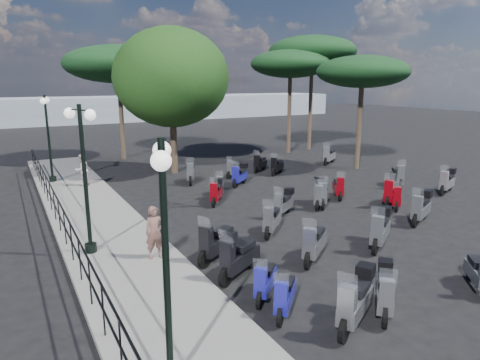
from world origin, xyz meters
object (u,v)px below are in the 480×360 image
scooter_3 (272,221)px  lamp_post_1 (84,170)px  scooter_9 (284,204)px  scooter_5 (191,174)px  pedestrian_far (82,170)px  scooter_14 (380,230)px  scooter_27 (391,193)px  scooter_31 (239,259)px  scooter_20 (396,198)px  scooter_4 (216,192)px  pine_2 (118,64)px  pine_3 (363,72)px  scooter_8 (314,244)px  scooter_11 (220,186)px  scooter_12 (479,274)px  scooter_21 (421,208)px  scooter_16 (321,197)px  scooter_22 (320,193)px  woman (155,232)px  scooter_2 (217,243)px  scooter_32 (260,164)px  scooter_26 (447,182)px  scooter_10 (240,175)px  pine_1 (312,51)px  pine_0 (291,64)px  scooter_28 (398,176)px  scooter_15 (338,188)px  scooter_7 (385,292)px  scooter_23 (277,166)px  scooter_1 (265,282)px  broadleaf_tree (171,78)px  scooter_30 (285,296)px  scooter_0 (355,301)px  scooter_17 (235,170)px

scooter_3 → lamp_post_1: bearing=36.2°
lamp_post_1 → scooter_9: lamp_post_1 is taller
scooter_5 → pedestrian_far: bearing=7.0°
scooter_14 → scooter_27: (3.88, 3.05, -0.05)m
scooter_31 → scooter_20: bearing=-104.3°
scooter_4 → pine_2: bearing=-50.6°
pine_3 → scooter_20: bearing=-123.1°
pedestrian_far → scooter_8: size_ratio=0.99×
scooter_4 → scooter_11: (0.64, 0.99, -0.04)m
scooter_12 → scooter_21: bearing=-86.4°
lamp_post_1 → scooter_12: 10.60m
scooter_16 → scooter_22: (0.14, 0.21, 0.08)m
woman → scooter_3: bearing=3.5°
pine_2 → scooter_2: bearing=-95.8°
scooter_32 → scooter_4: bearing=96.1°
lamp_post_1 → scooter_26: 15.69m
scooter_10 → pine_1: (9.99, 7.36, 6.53)m
woman → scooter_4: (4.10, 4.54, -0.42)m
lamp_post_1 → pine_0: 20.35m
pedestrian_far → scooter_28: (13.36, -7.00, -0.40)m
lamp_post_1 → scooter_9: bearing=-20.4°
scooter_5 → scooter_10: bearing=163.3°
pedestrian_far → scooter_15: (9.45, -7.20, -0.45)m
scooter_9 → pine_0: size_ratio=0.20×
scooter_7 → pine_0: pine_0 is taller
scooter_20 → scooter_23: (-0.61, 7.63, 0.01)m
scooter_2 → pine_3: size_ratio=0.26×
scooter_14 → pine_1: (10.08, 16.41, 6.47)m
lamp_post_1 → scooter_11: lamp_post_1 is taller
scooter_1 → scooter_27: 9.56m
scooter_28 → pine_1: pine_1 is taller
scooter_12 → broadleaf_tree: (-1.62, 16.62, 4.73)m
lamp_post_1 → scooter_8: size_ratio=2.79×
scooter_8 → scooter_12: size_ratio=1.23×
scooter_30 → scooter_23: bearing=-77.9°
pine_1 → scooter_30: bearing=-129.3°
scooter_8 → scooter_20: 6.62m
scooter_0 → scooter_23: size_ratio=1.24×
scooter_2 → scooter_26: 12.55m
scooter_2 → scooter_7: scooter_2 is taller
scooter_16 → pine_0: (6.71, 11.73, 5.66)m
lamp_post_1 → scooter_27: 11.99m
pine_2 → scooter_23: bearing=-55.9°
scooter_10 → scooter_22: 4.80m
lamp_post_1 → pedestrian_far: lamp_post_1 is taller
scooter_3 → scooter_5: 8.12m
scooter_15 → scooter_31: size_ratio=0.84×
scooter_1 → scooter_20: 9.23m
scooter_27 → scooter_17: bearing=-7.0°
scooter_7 → scooter_10: size_ratio=0.96×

